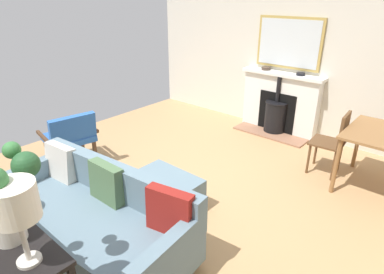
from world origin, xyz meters
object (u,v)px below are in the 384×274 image
Objects in this scene: potted_plant at (4,191)px; ottoman at (161,191)px; table_lamp_far_end at (15,204)px; dining_table at (382,141)px; mantel_bowl_far at (301,74)px; dining_chair_near_fireplace at (335,139)px; fireplace at (279,106)px; armchair_accent at (70,135)px; mantel_bowl_near at (266,68)px; sofa at (95,216)px.

ottoman is at bearing -167.81° from potted_plant.
table_lamp_far_end is 0.56× the size of dining_table.
dining_chair_near_fireplace is at bearing 45.74° from mantel_bowl_far.
table_lamp_far_end is 3.81m from dining_table.
ottoman is 0.81× the size of dining_table.
fireplace reaches higher than armchair_accent.
mantel_bowl_near reaches higher than dining_table.
table_lamp_far_end reaches higher than dining_table.
ottoman is at bearing 7.81° from mantel_bowl_near.
mantel_bowl_far is 0.15× the size of dining_table.
armchair_accent is at bearing -126.63° from potted_plant.
dining_table is at bearing 57.87° from mantel_bowl_far.
armchair_accent is at bearing -22.70° from mantel_bowl_near.
ottoman is 2.64m from dining_table.
fireplace is 2.91m from ottoman.
armchair_accent is at bearing -53.30° from dining_chair_near_fireplace.
table_lamp_far_end is at bearing 82.90° from potted_plant.
fireplace is 0.67m from mantel_bowl_far.
sofa is at bearing 5.42° from mantel_bowl_near.
dining_chair_near_fireplace reaches higher than armchair_accent.
armchair_accent is (3.01, -1.87, -0.60)m from mantel_bowl_far.
dining_table is (-3.58, 1.34, -0.52)m from potted_plant.
ottoman is at bearing 176.66° from sofa.
potted_plant reaches higher than dining_table.
dining_table is (0.92, 2.08, -0.42)m from mantel_bowl_near.
dining_chair_near_fireplace is (-2.10, 2.81, 0.05)m from armchair_accent.
table_lamp_far_end is 0.23m from potted_plant.
dining_table is at bearing 148.36° from sofa.
potted_plant reaches higher than dining_chair_near_fireplace.
dining_chair_near_fireplace is (0.91, 1.55, -0.55)m from mantel_bowl_near.
dining_chair_near_fireplace is (-2.81, 1.20, 0.18)m from sofa.
table_lamp_far_end is at bearing -17.11° from dining_table.
potted_plant is at bearing 1.60° from mantel_bowl_far.
ottoman is 1.96m from table_lamp_far_end.
potted_plant reaches higher than sofa.
armchair_accent is 2.80m from table_lamp_far_end.
fireplace is 1.78× the size of armchair_accent.
mantel_bowl_far reaches higher than fireplace.
dining_table is (-3.61, 1.11, -0.55)m from table_lamp_far_end.
sofa is 1.33m from table_lamp_far_end.
mantel_bowl_far reaches higher than dining_table.
mantel_bowl_near is at bearing -113.86° from dining_table.
table_lamp_far_end reaches higher than mantel_bowl_far.
sofa is 2.66× the size of armchair_accent.
mantel_bowl_near reaches higher than ottoman.
dining_table is at bearing 162.89° from table_lamp_far_end.
mantel_bowl_near is at bearing -170.64° from potted_plant.
armchair_accent is 3.94m from dining_table.
armchair_accent is (0.09, -1.66, 0.23)m from ottoman.
potted_plant is at bearing 53.37° from armchair_accent.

